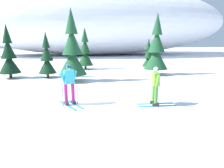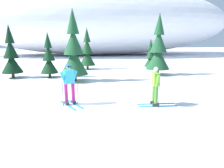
% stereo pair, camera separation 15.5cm
% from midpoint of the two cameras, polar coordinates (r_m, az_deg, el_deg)
% --- Properties ---
extents(ground_plane, '(120.00, 120.00, 0.00)m').
position_cam_midpoint_polar(ground_plane, '(9.64, -1.55, -5.04)').
color(ground_plane, white).
extents(skier_lime_jacket, '(1.72, 0.82, 1.71)m').
position_cam_midpoint_polar(skier_lime_jacket, '(9.17, 12.35, -0.40)').
color(skier_lime_jacket, '#2893CC').
rests_on(skier_lime_jacket, ground).
extents(skier_cyan_jacket, '(1.14, 1.61, 1.82)m').
position_cam_midpoint_polar(skier_cyan_jacket, '(9.25, -11.17, 0.18)').
color(skier_cyan_jacket, '#2893CC').
rests_on(skier_cyan_jacket, ground).
extents(pine_tree_far_left, '(1.52, 1.52, 3.93)m').
position_cam_midpoint_polar(pine_tree_far_left, '(17.14, -25.73, 6.96)').
color(pine_tree_far_left, '#47301E').
rests_on(pine_tree_far_left, ground).
extents(pine_tree_left, '(1.31, 1.31, 3.40)m').
position_cam_midpoint_polar(pine_tree_left, '(16.37, -16.72, 6.69)').
color(pine_tree_left, '#47301E').
rests_on(pine_tree_left, ground).
extents(pine_tree_center_left, '(1.88, 1.88, 4.88)m').
position_cam_midpoint_polar(pine_tree_center_left, '(14.35, -10.17, 8.77)').
color(pine_tree_center_left, '#47301E').
rests_on(pine_tree_center_left, ground).
extents(pine_tree_center_right, '(1.52, 1.52, 3.94)m').
position_cam_midpoint_polar(pine_tree_center_right, '(20.14, -6.59, 8.71)').
color(pine_tree_center_right, '#47301E').
rests_on(pine_tree_center_right, ground).
extents(pine_tree_right, '(1.89, 1.89, 4.88)m').
position_cam_midpoint_polar(pine_tree_right, '(17.18, 12.86, 9.20)').
color(pine_tree_right, '#47301E').
rests_on(pine_tree_right, ground).
extents(pine_tree_far_right, '(1.13, 1.13, 2.92)m').
position_cam_midpoint_polar(pine_tree_far_right, '(20.24, 10.69, 7.38)').
color(pine_tree_far_right, '#47301E').
rests_on(pine_tree_far_right, ground).
extents(snow_ridge_background, '(48.67, 19.46, 12.11)m').
position_cam_midpoint_polar(snow_ridge_background, '(39.47, -3.23, 16.85)').
color(snow_ridge_background, white).
rests_on(snow_ridge_background, ground).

